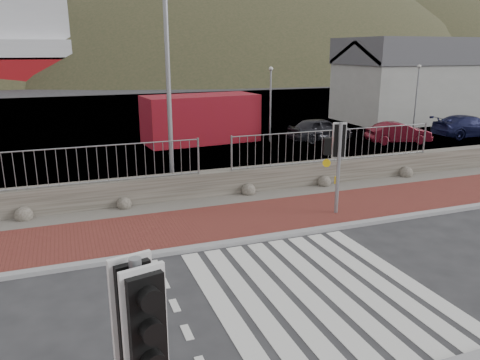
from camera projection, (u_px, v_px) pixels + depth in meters
name	position (u px, v px, depth m)	size (l,w,h in m)	color
ground	(317.00, 291.00, 10.06)	(220.00, 220.00, 0.00)	#28282B
sidewalk_far	(242.00, 220.00, 14.11)	(40.00, 3.00, 0.08)	brown
kerb_far	(262.00, 238.00, 12.75)	(40.00, 0.25, 0.12)	gray
zebra_crossing	(317.00, 291.00, 10.06)	(4.62, 5.60, 0.01)	silver
gravel_strip	(222.00, 201.00, 15.91)	(40.00, 1.50, 0.06)	#59544C
stone_wall	(214.00, 183.00, 16.52)	(40.00, 0.60, 0.90)	#4C483F
railing	(215.00, 146.00, 16.02)	(18.07, 0.07, 1.22)	gray
quay	(132.00, 118.00, 35.21)	(120.00, 40.00, 0.50)	#4C4C4F
water	(97.00, 86.00, 66.76)	(220.00, 50.00, 0.05)	#3F4C54
harbor_building	(424.00, 79.00, 33.98)	(12.20, 6.20, 5.80)	#9E9E99
hills_backdrop	(131.00, 188.00, 97.80)	(254.00, 90.00, 100.00)	#2F341F
traffic_signal_near	(140.00, 338.00, 4.66)	(0.49, 0.36, 3.11)	gray
traffic_signal_far	(338.00, 149.00, 14.15)	(0.72, 0.46, 2.92)	gray
streetlight	(171.00, 47.00, 15.60)	(1.93, 0.39, 9.08)	gray
shipping_container	(201.00, 119.00, 25.98)	(6.25, 2.60, 2.60)	maroon
car_a	(320.00, 129.00, 26.52)	(1.54, 3.82, 1.30)	black
car_b	(398.00, 133.00, 25.82)	(1.21, 3.47, 1.14)	#510B17
car_c	(468.00, 126.00, 27.66)	(1.79, 4.39, 1.28)	#13153B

